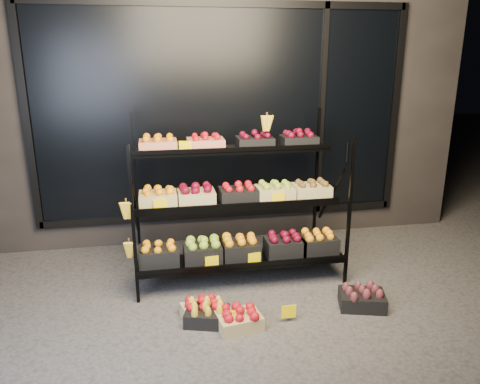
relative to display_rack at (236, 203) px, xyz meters
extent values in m
plane|color=#514F4C|center=(0.02, -0.60, -0.79)|extent=(24.00, 24.00, 0.00)
cube|color=#2D2826|center=(0.02, 2.00, 0.96)|extent=(6.00, 2.00, 3.50)
cube|color=black|center=(0.02, 0.98, 0.76)|extent=(4.20, 0.04, 2.40)
cube|color=black|center=(0.02, 0.96, -0.45)|extent=(4.30, 0.06, 0.08)
cube|color=black|center=(0.02, 0.96, 1.97)|extent=(4.30, 0.06, 0.08)
cube|color=black|center=(-2.13, 0.96, 0.76)|extent=(0.08, 0.06, 2.50)
cube|color=black|center=(2.17, 0.96, 0.76)|extent=(0.08, 0.06, 2.50)
cube|color=black|center=(1.22, 0.96, 0.76)|extent=(0.06, 0.06, 2.50)
cylinder|color=black|center=(1.57, 0.93, 0.26)|extent=(0.02, 0.02, 0.25)
cube|color=black|center=(-1.01, -0.42, -0.04)|extent=(0.03, 0.03, 1.50)
cube|color=black|center=(1.04, -0.42, -0.04)|extent=(0.03, 0.03, 1.50)
cube|color=black|center=(-1.01, 0.55, 0.04)|extent=(0.03, 0.03, 1.66)
cube|color=black|center=(1.04, 0.55, 0.04)|extent=(0.03, 0.03, 1.66)
cube|color=black|center=(0.02, -0.25, -0.52)|extent=(2.05, 0.42, 0.03)
cube|color=black|center=(0.02, -0.45, -0.49)|extent=(2.05, 0.02, 0.05)
cube|color=black|center=(0.02, 0.05, -0.02)|extent=(2.05, 0.40, 0.03)
cube|color=black|center=(0.02, -0.14, 0.01)|extent=(2.05, 0.02, 0.05)
cube|color=black|center=(0.02, 0.35, 0.48)|extent=(2.05, 0.40, 0.03)
cube|color=black|center=(0.02, 0.16, 0.51)|extent=(2.05, 0.02, 0.05)
cube|color=tan|center=(-0.75, 0.35, 0.55)|extent=(0.38, 0.28, 0.11)
ellipsoid|color=orange|center=(-0.75, 0.35, 0.63)|extent=(0.32, 0.24, 0.07)
cube|color=tan|center=(-0.26, 0.35, 0.55)|extent=(0.38, 0.28, 0.11)
ellipsoid|color=red|center=(-0.26, 0.35, 0.63)|extent=(0.32, 0.24, 0.07)
cube|color=black|center=(0.26, 0.35, 0.55)|extent=(0.38, 0.28, 0.11)
ellipsoid|color=#5E0719|center=(0.26, 0.35, 0.63)|extent=(0.32, 0.24, 0.07)
cube|color=black|center=(0.74, 0.35, 0.55)|extent=(0.38, 0.28, 0.11)
ellipsoid|color=#5E0719|center=(0.74, 0.35, 0.63)|extent=(0.32, 0.24, 0.07)
cube|color=tan|center=(-0.77, 0.05, 0.06)|extent=(0.38, 0.28, 0.14)
ellipsoid|color=orange|center=(-0.77, 0.05, 0.16)|extent=(0.32, 0.24, 0.07)
cube|color=tan|center=(-0.40, 0.05, 0.06)|extent=(0.38, 0.28, 0.14)
ellipsoid|color=#5E0719|center=(-0.40, 0.05, 0.16)|extent=(0.32, 0.24, 0.07)
cube|color=black|center=(0.03, 0.05, 0.06)|extent=(0.38, 0.28, 0.14)
ellipsoid|color=red|center=(0.03, 0.05, 0.16)|extent=(0.32, 0.24, 0.07)
cube|color=tan|center=(0.41, 0.05, 0.06)|extent=(0.38, 0.28, 0.14)
ellipsoid|color=#92B62D|center=(0.41, 0.05, 0.16)|extent=(0.32, 0.24, 0.07)
cube|color=tan|center=(0.81, 0.05, 0.06)|extent=(0.38, 0.28, 0.14)
ellipsoid|color=brown|center=(0.81, 0.05, 0.16)|extent=(0.32, 0.24, 0.07)
cube|color=black|center=(-0.80, -0.25, -0.42)|extent=(0.38, 0.28, 0.18)
ellipsoid|color=orange|center=(-0.80, -0.25, -0.30)|extent=(0.32, 0.24, 0.07)
cube|color=black|center=(-0.37, -0.25, -0.42)|extent=(0.38, 0.28, 0.18)
ellipsoid|color=#92B62D|center=(-0.37, -0.25, -0.30)|extent=(0.32, 0.24, 0.07)
cube|color=black|center=(-0.01, -0.25, -0.42)|extent=(0.38, 0.28, 0.18)
ellipsoid|color=orange|center=(-0.01, -0.25, -0.30)|extent=(0.32, 0.24, 0.07)
cube|color=black|center=(0.45, -0.25, -0.42)|extent=(0.38, 0.28, 0.18)
ellipsoid|color=#5E0719|center=(0.45, -0.25, -0.30)|extent=(0.32, 0.24, 0.07)
cube|color=black|center=(0.79, -0.25, -0.42)|extent=(0.38, 0.28, 0.18)
ellipsoid|color=orange|center=(0.79, -0.25, -0.30)|extent=(0.32, 0.24, 0.07)
ellipsoid|color=yellow|center=(-1.06, -0.40, 0.21)|extent=(0.14, 0.08, 0.22)
ellipsoid|color=yellow|center=(-1.06, -0.40, -0.17)|extent=(0.14, 0.08, 0.22)
ellipsoid|color=yellow|center=(0.37, 0.25, 0.85)|extent=(0.14, 0.08, 0.22)
cube|color=#EDCC00|center=(-0.76, -0.10, 0.05)|extent=(0.13, 0.01, 0.12)
cube|color=#EDCC00|center=(0.41, -0.10, 0.05)|extent=(0.13, 0.01, 0.12)
cube|color=#EDCC00|center=(-0.48, 0.20, 0.55)|extent=(0.13, 0.01, 0.12)
cube|color=#EDCC00|center=(-0.31, -0.40, -0.45)|extent=(0.13, 0.01, 0.12)
cube|color=#EDCC00|center=(0.11, -0.40, -0.45)|extent=(0.13, 0.01, 0.12)
cube|color=#EDCC00|center=(-0.18, -1.00, -0.73)|extent=(0.13, 0.01, 0.12)
cube|color=#EDCC00|center=(0.28, -1.00, -0.73)|extent=(0.13, 0.01, 0.12)
cube|color=tan|center=(-0.44, -0.79, -0.73)|extent=(0.40, 0.33, 0.12)
ellipsoid|color=red|center=(-0.44, -0.79, -0.64)|extent=(0.33, 0.28, 0.07)
cube|color=black|center=(-0.42, -0.88, -0.73)|extent=(0.43, 0.36, 0.12)
ellipsoid|color=yellow|center=(-0.42, -0.88, -0.63)|extent=(0.36, 0.30, 0.07)
cube|color=tan|center=(-0.16, -1.01, -0.73)|extent=(0.40, 0.32, 0.12)
ellipsoid|color=red|center=(-0.16, -1.01, -0.63)|extent=(0.34, 0.27, 0.07)
cube|color=black|center=(1.02, -0.88, -0.72)|extent=(0.47, 0.40, 0.14)
ellipsoid|color=maroon|center=(1.02, -0.88, -0.62)|extent=(0.40, 0.33, 0.07)
camera|label=1|loc=(-0.78, -4.43, 1.47)|focal=35.00mm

